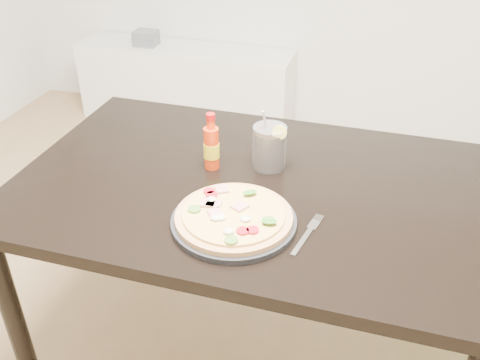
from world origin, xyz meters
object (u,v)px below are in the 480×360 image
(plate, at_px, (234,221))
(media_console, at_px, (186,85))
(cola_cup, at_px, (269,148))
(dining_table, at_px, (251,205))
(pizza, at_px, (233,216))
(fork, at_px, (308,233))
(hot_sauce_bottle, at_px, (211,147))

(plate, height_order, media_console, plate)
(cola_cup, relative_size, media_console, 0.14)
(dining_table, relative_size, media_console, 1.00)
(pizza, relative_size, fork, 1.65)
(plate, relative_size, fork, 1.77)
(dining_table, distance_m, media_console, 2.06)
(pizza, xyz_separation_m, fork, (0.20, 0.01, -0.02))
(plate, distance_m, media_console, 2.27)
(fork, bearing_deg, media_console, 131.48)
(fork, bearing_deg, dining_table, 147.51)
(dining_table, relative_size, plate, 4.21)
(cola_cup, bearing_deg, fork, -59.27)
(fork, bearing_deg, pizza, -164.70)
(cola_cup, distance_m, fork, 0.36)
(dining_table, xyz_separation_m, fork, (0.21, -0.20, 0.09))
(pizza, bearing_deg, media_console, 115.57)
(dining_table, xyz_separation_m, hot_sauce_bottle, (-0.14, 0.05, 0.16))
(media_console, bearing_deg, hot_sauce_bottle, -65.13)
(pizza, distance_m, fork, 0.20)
(plate, distance_m, cola_cup, 0.32)
(media_console, bearing_deg, fork, -59.81)
(dining_table, bearing_deg, hot_sauce_bottle, 161.35)
(dining_table, bearing_deg, pizza, -87.54)
(fork, height_order, media_console, fork)
(media_console, bearing_deg, pizza, -64.43)
(pizza, xyz_separation_m, cola_cup, (0.02, 0.32, 0.04))
(cola_cup, bearing_deg, hot_sauce_bottle, -160.91)
(fork, distance_m, media_console, 2.35)
(pizza, bearing_deg, hot_sauce_bottle, 120.04)
(dining_table, distance_m, pizza, 0.24)
(dining_table, distance_m, plate, 0.23)
(dining_table, height_order, cola_cup, cola_cup)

